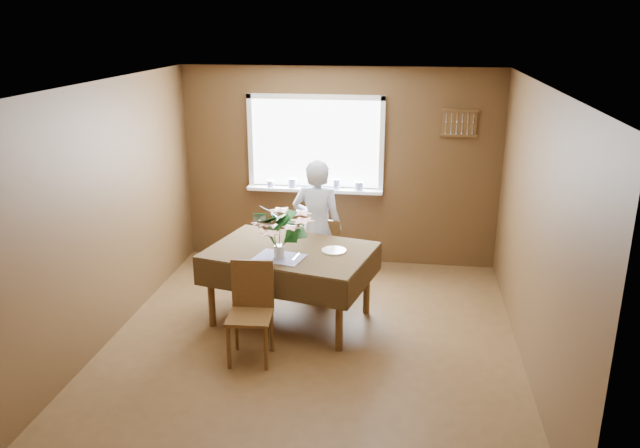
# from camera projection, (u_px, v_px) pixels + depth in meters

# --- Properties ---
(floor) EXTENTS (4.50, 4.50, 0.00)m
(floor) POSITION_uv_depth(u_px,v_px,m) (312.00, 342.00, 6.15)
(floor) COLOR #50361B
(floor) RESTS_ON ground
(ceiling) EXTENTS (4.50, 4.50, 0.00)m
(ceiling) POSITION_uv_depth(u_px,v_px,m) (311.00, 84.00, 5.37)
(ceiling) COLOR white
(ceiling) RESTS_ON wall_back
(wall_back) EXTENTS (4.00, 0.00, 4.00)m
(wall_back) POSITION_uv_depth(u_px,v_px,m) (339.00, 168.00, 7.88)
(wall_back) COLOR brown
(wall_back) RESTS_ON floor
(wall_front) EXTENTS (4.00, 0.00, 4.00)m
(wall_front) POSITION_uv_depth(u_px,v_px,m) (252.00, 339.00, 3.65)
(wall_front) COLOR brown
(wall_front) RESTS_ON floor
(wall_left) EXTENTS (0.00, 4.50, 4.50)m
(wall_left) POSITION_uv_depth(u_px,v_px,m) (108.00, 213.00, 6.03)
(wall_left) COLOR brown
(wall_left) RESTS_ON floor
(wall_right) EXTENTS (0.00, 4.50, 4.50)m
(wall_right) POSITION_uv_depth(u_px,v_px,m) (535.00, 232.00, 5.49)
(wall_right) COLOR brown
(wall_right) RESTS_ON floor
(window_assembly) EXTENTS (1.72, 0.20, 1.22)m
(window_assembly) POSITION_uv_depth(u_px,v_px,m) (316.00, 160.00, 7.84)
(window_assembly) COLOR white
(window_assembly) RESTS_ON wall_back
(spoon_rack) EXTENTS (0.44, 0.05, 0.33)m
(spoon_rack) POSITION_uv_depth(u_px,v_px,m) (460.00, 123.00, 7.46)
(spoon_rack) COLOR brown
(spoon_rack) RESTS_ON wall_back
(dining_table) EXTENTS (1.84, 1.46, 0.80)m
(dining_table) POSITION_uv_depth(u_px,v_px,m) (290.00, 258.00, 6.41)
(dining_table) COLOR brown
(dining_table) RESTS_ON floor
(chair_far) EXTENTS (0.44, 0.45, 0.89)m
(chair_far) POSITION_uv_depth(u_px,v_px,m) (326.00, 250.00, 7.22)
(chair_far) COLOR brown
(chair_far) RESTS_ON floor
(chair_near) EXTENTS (0.42, 0.42, 0.93)m
(chair_near) POSITION_uv_depth(u_px,v_px,m) (251.00, 306.00, 5.76)
(chair_near) COLOR brown
(chair_near) RESTS_ON floor
(seated_woman) EXTENTS (0.62, 0.44, 1.58)m
(seated_woman) POSITION_uv_depth(u_px,v_px,m) (317.00, 228.00, 7.05)
(seated_woman) COLOR white
(seated_woman) RESTS_ON floor
(flower_bouquet) EXTENTS (0.54, 0.54, 0.46)m
(flower_bouquet) POSITION_uv_depth(u_px,v_px,m) (279.00, 229.00, 6.05)
(flower_bouquet) COLOR white
(flower_bouquet) RESTS_ON dining_table
(side_plate) EXTENTS (0.35, 0.35, 0.01)m
(side_plate) POSITION_uv_depth(u_px,v_px,m) (334.00, 251.00, 6.33)
(side_plate) COLOR white
(side_plate) RESTS_ON dining_table
(table_knife) EXTENTS (0.04, 0.20, 0.00)m
(table_knife) POSITION_uv_depth(u_px,v_px,m) (296.00, 257.00, 6.16)
(table_knife) COLOR silver
(table_knife) RESTS_ON dining_table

